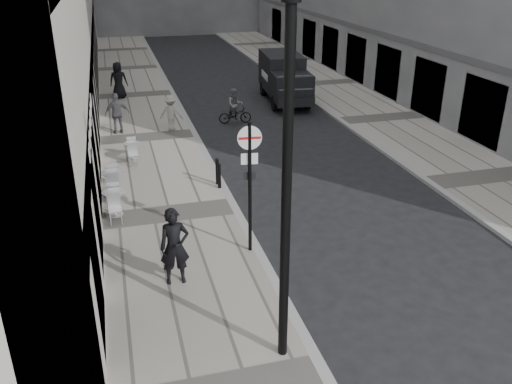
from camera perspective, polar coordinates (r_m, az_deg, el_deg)
sidewalk at (r=23.84m, az=-11.25°, el=5.61°), size 4.00×60.00×0.12m
far_sidewalk at (r=26.82m, az=13.01°, el=7.53°), size 4.00×60.00×0.12m
walking_man at (r=12.95m, az=-8.57°, el=-5.70°), size 0.70×0.46×1.93m
sign_post at (r=13.58m, az=-0.66°, el=2.24°), size 0.61×0.13×3.56m
lamppost at (r=9.24m, az=3.28°, el=2.23°), size 0.32×0.32×7.03m
bollard_near at (r=18.45m, az=-4.10°, el=2.11°), size 0.12×0.12×0.88m
bollard_far at (r=18.15m, az=-3.88°, el=1.63°), size 0.11×0.11×0.81m
panel_van at (r=29.27m, az=2.96°, el=12.12°), size 2.38×5.30×2.42m
cyclist at (r=25.49m, az=-2.23°, el=8.63°), size 1.55×0.64×1.64m
pedestrian_a at (r=24.33m, az=-14.40°, el=8.03°), size 1.06×0.48×1.77m
pedestrian_b at (r=24.31m, az=-8.93°, el=8.22°), size 1.15×0.88×1.56m
pedestrian_c at (r=30.39m, az=-14.28°, el=11.34°), size 1.02×0.74×1.92m
cafe_table_near at (r=16.78m, az=-14.67°, el=-0.96°), size 0.69×1.56×0.89m
cafe_table_mid at (r=18.29m, az=-14.83°, el=1.15°), size 0.69×1.55×0.88m
cafe_table_far at (r=21.07m, az=-12.88°, el=4.33°), size 0.63×1.42×0.81m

